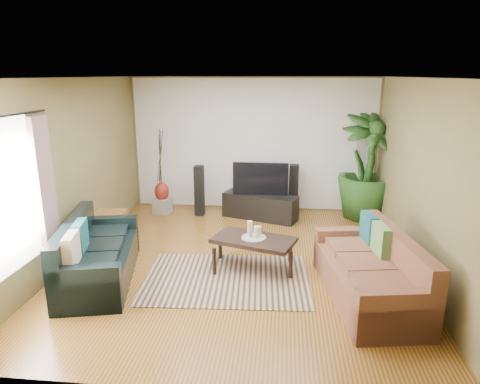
# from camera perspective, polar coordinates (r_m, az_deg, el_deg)

# --- Properties ---
(floor) EXTENTS (5.50, 5.50, 0.00)m
(floor) POSITION_cam_1_polar(r_m,az_deg,el_deg) (6.54, -0.19, -9.37)
(floor) COLOR #916025
(floor) RESTS_ON ground
(ceiling) EXTENTS (5.50, 5.50, 0.00)m
(ceiling) POSITION_cam_1_polar(r_m,az_deg,el_deg) (5.94, -0.21, 15.01)
(ceiling) COLOR white
(ceiling) RESTS_ON ground
(wall_back) EXTENTS (5.00, 0.00, 5.00)m
(wall_back) POSITION_cam_1_polar(r_m,az_deg,el_deg) (8.79, 1.75, 6.31)
(wall_back) COLOR olive
(wall_back) RESTS_ON ground
(wall_front) EXTENTS (5.00, 0.00, 5.00)m
(wall_front) POSITION_cam_1_polar(r_m,az_deg,el_deg) (3.51, -5.10, -8.09)
(wall_front) COLOR olive
(wall_front) RESTS_ON ground
(wall_left) EXTENTS (0.00, 5.50, 5.50)m
(wall_left) POSITION_cam_1_polar(r_m,az_deg,el_deg) (6.83, -21.56, 2.57)
(wall_left) COLOR olive
(wall_left) RESTS_ON ground
(wall_right) EXTENTS (0.00, 5.50, 5.50)m
(wall_right) POSITION_cam_1_polar(r_m,az_deg,el_deg) (6.34, 22.89, 1.50)
(wall_right) COLOR olive
(wall_right) RESTS_ON ground
(backwall_panel) EXTENTS (4.90, 0.00, 4.90)m
(backwall_panel) POSITION_cam_1_polar(r_m,az_deg,el_deg) (8.78, 1.75, 6.30)
(backwall_panel) COLOR white
(backwall_panel) RESTS_ON ground
(window_pane) EXTENTS (0.00, 1.80, 1.80)m
(window_pane) POSITION_cam_1_polar(r_m,az_deg,el_deg) (5.48, -28.97, -0.74)
(window_pane) COLOR white
(window_pane) RESTS_ON ground
(curtain_far) EXTENTS (0.08, 0.35, 2.20)m
(curtain_far) POSITION_cam_1_polar(r_m,az_deg,el_deg) (6.12, -24.37, -1.07)
(curtain_far) COLOR gray
(curtain_far) RESTS_ON ground
(sofa_left) EXTENTS (1.25, 2.09, 0.85)m
(sofa_left) POSITION_cam_1_polar(r_m,az_deg,el_deg) (6.20, -18.29, -7.37)
(sofa_left) COLOR black
(sofa_left) RESTS_ON floor
(sofa_right) EXTENTS (1.21, 2.12, 0.85)m
(sofa_right) POSITION_cam_1_polar(r_m,az_deg,el_deg) (5.63, 16.74, -9.60)
(sofa_right) COLOR brown
(sofa_right) RESTS_ON floor
(area_rug) EXTENTS (2.35, 1.73, 0.01)m
(area_rug) POSITION_cam_1_polar(r_m,az_deg,el_deg) (6.05, -1.81, -11.49)
(area_rug) COLOR tan
(area_rug) RESTS_ON floor
(coffee_table) EXTENTS (1.29, 0.96, 0.47)m
(coffee_table) POSITION_cam_1_polar(r_m,az_deg,el_deg) (6.27, 1.82, -8.15)
(coffee_table) COLOR black
(coffee_table) RESTS_ON floor
(candle_tray) EXTENTS (0.35, 0.35, 0.02)m
(candle_tray) POSITION_cam_1_polar(r_m,az_deg,el_deg) (6.18, 1.84, -6.09)
(candle_tray) COLOR #9A9A94
(candle_tray) RESTS_ON coffee_table
(candle_tall) EXTENTS (0.07, 0.07, 0.23)m
(candle_tall) POSITION_cam_1_polar(r_m,az_deg,el_deg) (6.17, 1.31, -4.91)
(candle_tall) COLOR beige
(candle_tall) RESTS_ON candle_tray
(candle_mid) EXTENTS (0.07, 0.07, 0.18)m
(candle_mid) POSITION_cam_1_polar(r_m,az_deg,el_deg) (6.10, 2.20, -5.40)
(candle_mid) COLOR beige
(candle_mid) RESTS_ON candle_tray
(candle_short) EXTENTS (0.07, 0.07, 0.15)m
(candle_short) POSITION_cam_1_polar(r_m,az_deg,el_deg) (6.20, 2.54, -5.22)
(candle_short) COLOR beige
(candle_short) RESTS_ON candle_tray
(tv_stand) EXTENTS (1.52, 0.90, 0.49)m
(tv_stand) POSITION_cam_1_polar(r_m,az_deg,el_deg) (8.38, 2.69, -1.95)
(tv_stand) COLOR black
(tv_stand) RESTS_ON floor
(television) EXTENTS (1.07, 0.06, 0.63)m
(television) POSITION_cam_1_polar(r_m,az_deg,el_deg) (8.25, 2.75, 1.80)
(television) COLOR black
(television) RESTS_ON tv_stand
(speaker_left) EXTENTS (0.18, 0.20, 1.00)m
(speaker_left) POSITION_cam_1_polar(r_m,az_deg,el_deg) (8.55, -5.44, 0.17)
(speaker_left) COLOR black
(speaker_left) RESTS_ON floor
(speaker_right) EXTENTS (0.18, 0.20, 1.02)m
(speaker_right) POSITION_cam_1_polar(r_m,az_deg,el_deg) (8.62, 7.13, 0.31)
(speaker_right) COLOR black
(speaker_right) RESTS_ON floor
(potted_plant) EXTENTS (1.42, 1.42, 2.06)m
(potted_plant) POSITION_cam_1_polar(r_m,az_deg,el_deg) (8.60, 16.69, 3.28)
(potted_plant) COLOR #1E4316
(potted_plant) RESTS_ON floor
(plant_pot) EXTENTS (0.38, 0.38, 0.30)m
(plant_pot) POSITION_cam_1_polar(r_m,az_deg,el_deg) (8.82, 16.25, -2.32)
(plant_pot) COLOR black
(plant_pot) RESTS_ON floor
(pedestal) EXTENTS (0.38, 0.38, 0.31)m
(pedestal) POSITION_cam_1_polar(r_m,az_deg,el_deg) (8.85, -10.30, -1.82)
(pedestal) COLOR gray
(pedestal) RESTS_ON floor
(vase) EXTENTS (0.29, 0.29, 0.40)m
(vase) POSITION_cam_1_polar(r_m,az_deg,el_deg) (8.77, -10.39, 0.05)
(vase) COLOR maroon
(vase) RESTS_ON pedestal
(side_table) EXTENTS (0.50, 0.50, 0.51)m
(side_table) POSITION_cam_1_polar(r_m,az_deg,el_deg) (7.55, -16.96, -4.51)
(side_table) COLOR #92592F
(side_table) RESTS_ON floor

